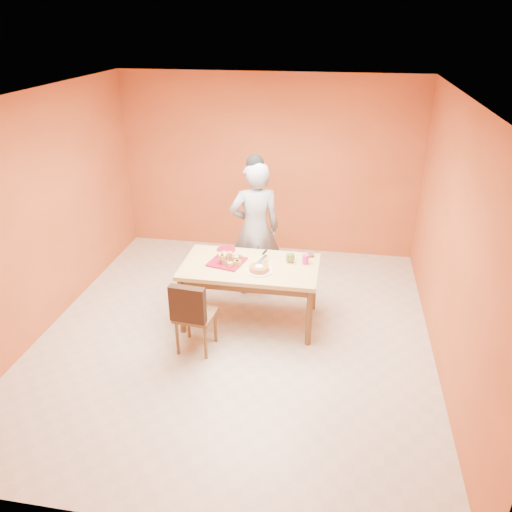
% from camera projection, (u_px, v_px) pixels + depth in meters
% --- Properties ---
extents(floor, '(5.00, 5.00, 0.00)m').
position_uv_depth(floor, '(236.00, 334.00, 5.90)').
color(floor, beige).
rests_on(floor, ground).
extents(ceiling, '(5.00, 5.00, 0.00)m').
position_uv_depth(ceiling, '(231.00, 97.00, 4.72)').
color(ceiling, white).
rests_on(ceiling, wall_back).
extents(wall_back, '(4.50, 0.00, 4.50)m').
position_uv_depth(wall_back, '(268.00, 166.00, 7.53)').
color(wall_back, '#D56231').
rests_on(wall_back, floor).
extents(wall_left, '(0.00, 5.00, 5.00)m').
position_uv_depth(wall_left, '(40.00, 216.00, 5.66)').
color(wall_left, '#D56231').
rests_on(wall_left, floor).
extents(wall_right, '(0.00, 5.00, 5.00)m').
position_uv_depth(wall_right, '(454.00, 244.00, 4.97)').
color(wall_right, '#D56231').
rests_on(wall_right, floor).
extents(dining_table, '(1.60, 0.90, 0.76)m').
position_uv_depth(dining_table, '(250.00, 272.00, 5.89)').
color(dining_table, tan).
rests_on(dining_table, floor).
extents(dining_chair, '(0.44, 0.51, 0.89)m').
position_uv_depth(dining_chair, '(195.00, 314.00, 5.45)').
color(dining_chair, brown).
rests_on(dining_chair, floor).
extents(pastry_pile, '(0.34, 0.34, 0.11)m').
position_uv_depth(pastry_pile, '(227.00, 257.00, 5.87)').
color(pastry_pile, tan).
rests_on(pastry_pile, pastry_platter).
extents(person, '(0.76, 0.63, 1.81)m').
position_uv_depth(person, '(255.00, 229.00, 6.45)').
color(person, gray).
rests_on(person, floor).
extents(pastry_platter, '(0.46, 0.46, 0.02)m').
position_uv_depth(pastry_platter, '(227.00, 262.00, 5.90)').
color(pastry_platter, maroon).
rests_on(pastry_platter, dining_table).
extents(red_dinner_plate, '(0.27, 0.27, 0.01)m').
position_uv_depth(red_dinner_plate, '(226.00, 250.00, 6.22)').
color(red_dinner_plate, maroon).
rests_on(red_dinner_plate, dining_table).
extents(white_cake_plate, '(0.40, 0.40, 0.01)m').
position_uv_depth(white_cake_plate, '(259.00, 271.00, 5.70)').
color(white_cake_plate, silver).
rests_on(white_cake_plate, dining_table).
extents(sponge_cake, '(0.24, 0.24, 0.05)m').
position_uv_depth(sponge_cake, '(259.00, 268.00, 5.69)').
color(sponge_cake, orange).
rests_on(sponge_cake, white_cake_plate).
extents(cake_server, '(0.10, 0.23, 0.01)m').
position_uv_depth(cake_server, '(262.00, 259.00, 5.83)').
color(cake_server, white).
rests_on(cake_server, sponge_cake).
extents(egg_ornament, '(0.12, 0.10, 0.14)m').
position_uv_depth(egg_ornament, '(290.00, 257.00, 5.88)').
color(egg_ornament, olive).
rests_on(egg_ornament, dining_table).
extents(magenta_glass, '(0.10, 0.10, 0.11)m').
position_uv_depth(magenta_glass, '(305.00, 259.00, 5.86)').
color(magenta_glass, '#E1218B').
rests_on(magenta_glass, dining_table).
extents(checker_tin, '(0.11, 0.11, 0.03)m').
position_uv_depth(checker_tin, '(310.00, 255.00, 6.05)').
color(checker_tin, '#371F0F').
rests_on(checker_tin, dining_table).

